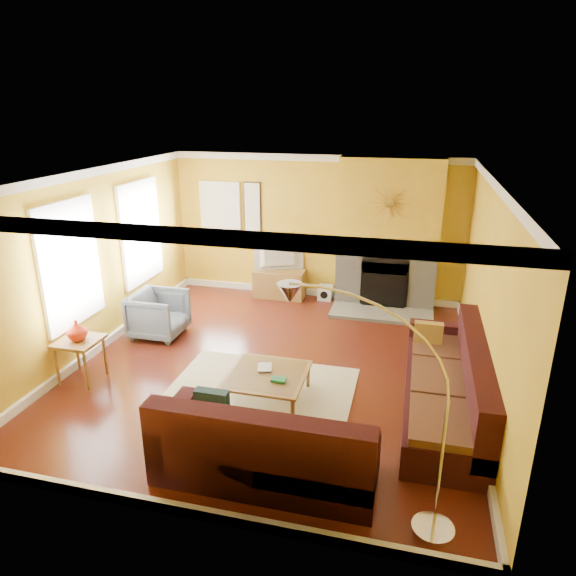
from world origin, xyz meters
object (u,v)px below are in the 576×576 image
(sectional_sofa, at_px, (341,380))
(side_table, at_px, (81,360))
(media_console, at_px, (279,284))
(armchair, at_px, (159,314))
(arc_lamp, at_px, (371,415))
(coffee_table, at_px, (267,387))

(sectional_sofa, height_order, side_table, sectional_sofa)
(media_console, distance_m, armchair, 2.61)
(arc_lamp, bearing_deg, armchair, 139.24)
(media_console, height_order, side_table, side_table)
(sectional_sofa, xyz_separation_m, armchair, (-3.18, 1.49, -0.08))
(coffee_table, height_order, side_table, side_table)
(sectional_sofa, distance_m, armchair, 3.51)
(sectional_sofa, relative_size, side_table, 5.82)
(sectional_sofa, distance_m, side_table, 3.52)
(side_table, bearing_deg, media_console, 64.79)
(coffee_table, bearing_deg, media_console, 102.53)
(coffee_table, xyz_separation_m, side_table, (-2.57, -0.11, 0.11))
(media_console, height_order, arc_lamp, arc_lamp)
(coffee_table, relative_size, side_table, 1.64)
(coffee_table, height_order, armchair, armchair)
(armchair, bearing_deg, sectional_sofa, -115.12)
(sectional_sofa, bearing_deg, media_console, 115.45)
(coffee_table, distance_m, media_console, 3.73)
(sectional_sofa, height_order, arc_lamp, arc_lamp)
(coffee_table, distance_m, armchair, 2.67)
(side_table, bearing_deg, sectional_sofa, 1.14)
(sectional_sofa, distance_m, media_console, 4.08)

